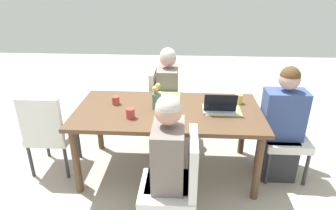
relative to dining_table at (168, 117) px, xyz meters
name	(u,v)px	position (x,y,z in m)	size (l,w,h in m)	color
ground_plane	(168,169)	(0.00, 0.00, -0.65)	(10.00, 10.00, 0.00)	#B2A899
dining_table	(168,117)	(0.00, 0.00, 0.00)	(1.87, 0.95, 0.73)	brown
chair_far_left_near	(162,100)	(-0.12, 0.77, -0.15)	(0.44, 0.44, 0.90)	silver
person_far_left_near	(168,100)	(-0.04, 0.71, -0.13)	(0.36, 0.40, 1.19)	#2D2D33
chair_head_right_left_mid	(284,129)	(1.21, 0.10, -0.15)	(0.44, 0.44, 0.90)	silver
person_head_right_left_mid	(281,130)	(1.15, 0.02, -0.13)	(0.40, 0.36, 1.19)	#2D2D33
chair_near_left_far	(177,181)	(0.12, -0.82, -0.15)	(0.44, 0.44, 0.90)	silver
person_near_left_far	(168,173)	(0.05, -0.76, -0.13)	(0.36, 0.40, 1.19)	#2D2D33
chair_head_left_right_near	(48,130)	(-1.24, -0.08, -0.15)	(0.44, 0.44, 0.90)	silver
flower_vase	(156,98)	(-0.12, 0.01, 0.20)	(0.09, 0.09, 0.28)	#4C6B60
placemat_far_left_near	(168,97)	(-0.02, 0.31, 0.08)	(0.36, 0.26, 0.00)	#9EBC66
placemat_head_right_left_mid	(222,110)	(0.54, 0.01, 0.08)	(0.36, 0.26, 0.00)	#9EBC66
placemat_near_left_far	(168,124)	(0.02, -0.31, 0.08)	(0.36, 0.26, 0.00)	#9EBC66
laptop_head_right_left_mid	(219,107)	(0.51, -0.02, 0.12)	(0.32, 0.22, 0.21)	silver
coffee_mug_near_left	(116,100)	(-0.55, 0.10, 0.12)	(0.08, 0.08, 0.08)	#AD3D38
coffee_mug_near_right	(239,99)	(0.73, 0.20, 0.13)	(0.07, 0.07, 0.10)	#DBC64C
coffee_mug_centre_left	(130,113)	(-0.34, -0.21, 0.13)	(0.08, 0.08, 0.10)	#AD3D38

